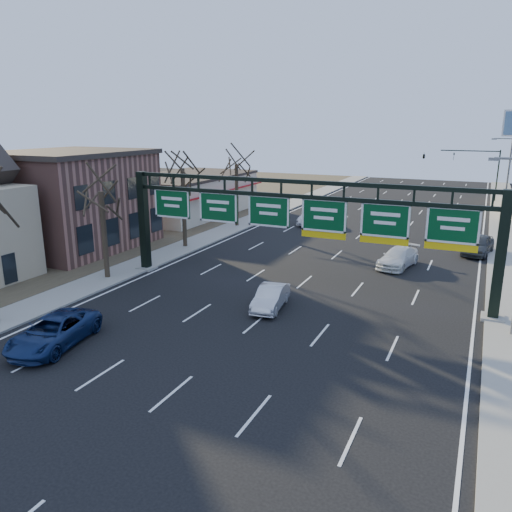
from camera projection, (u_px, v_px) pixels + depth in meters
The scene contains 18 objects.
ground at pixel (239, 337), 25.34m from camera, with size 160.00×160.00×0.00m, color black.
sidewalk_left at pixel (214, 235), 48.05m from camera, with size 3.00×120.00×0.12m, color gray.
sidewalk_right at pixel (509, 266), 37.67m from camera, with size 3.00×120.00×0.12m, color gray.
dirt_strip_left at pixel (113, 225), 53.00m from camera, with size 21.00×120.00×0.06m, color #473D2B.
lane_markings at pixel (343, 249), 42.88m from camera, with size 21.60×120.00×0.01m, color white.
sign_gantry at pixel (298, 221), 31.09m from camera, with size 24.60×1.20×7.20m.
brick_block at pixel (72, 200), 42.62m from camera, with size 10.40×12.40×8.30m.
cream_strip at pixel (187, 194), 58.86m from camera, with size 10.90×18.40×4.70m.
tree_gantry at pixel (100, 176), 33.07m from camera, with size 3.60×3.60×8.48m.
tree_mid at pixel (182, 156), 41.65m from camera, with size 3.60×3.60×9.24m.
tree_far at pixel (236, 154), 50.51m from camera, with size 3.60×3.60×8.86m.
streetlight_far at pixel (507, 175), 54.05m from camera, with size 2.15×0.22×9.00m.
traffic_signal_mast at pixel (451, 160), 69.84m from camera, with size 10.16×0.54×7.00m.
car_blue_suv at pixel (54, 332), 24.19m from camera, with size 2.44×5.30×1.47m, color navy.
car_silver_sedan at pixel (271, 297), 29.13m from camera, with size 1.41×4.05×1.33m, color silver.
car_white_wagon at pixel (398, 258), 37.58m from camera, with size 1.98×4.88×1.42m, color white.
car_grey_far at pixel (478, 245), 41.12m from camera, with size 1.94×4.81×1.64m, color #3C3F41.
car_silver_distant at pixel (311, 217), 53.18m from camera, with size 1.61×4.62×1.52m, color #B9B8BD.
Camera 1 is at (10.62, -20.88, 10.54)m, focal length 35.00 mm.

